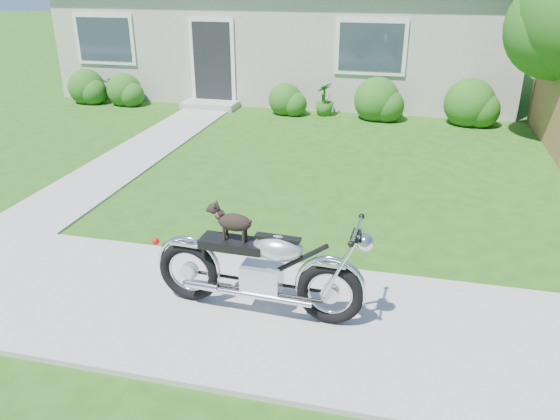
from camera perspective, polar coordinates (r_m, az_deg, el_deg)
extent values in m
plane|color=#235114|center=(6.63, -21.30, -7.53)|extent=(80.00, 80.00, 0.00)
cube|color=#9E9B93|center=(6.62, -21.33, -7.38)|extent=(24.00, 2.20, 0.04)
cube|color=#9E9B93|center=(11.28, -13.77, 6.31)|extent=(1.20, 8.00, 0.03)
cube|color=beige|center=(17.02, 1.54, 17.77)|extent=(12.00, 6.00, 3.00)
cube|color=black|center=(14.60, -7.06, 14.84)|extent=(1.00, 0.06, 2.10)
cube|color=#9E9B93|center=(14.46, -7.35, 10.82)|extent=(1.40, 0.70, 0.16)
cube|color=#2D3847|center=(15.82, -17.87, 16.62)|extent=(1.70, 0.05, 1.30)
cube|color=#2D3847|center=(13.66, 9.46, 16.44)|extent=(1.70, 0.05, 1.30)
cube|color=brown|center=(14.01, 25.28, 12.04)|extent=(0.12, 0.12, 1.90)
sphere|color=#265A17|center=(13.40, 19.19, 10.48)|extent=(1.14, 1.14, 1.14)
sphere|color=#265A17|center=(13.70, 0.55, 11.45)|extent=(0.82, 0.82, 0.82)
sphere|color=#265A17|center=(15.27, -15.97, 11.95)|extent=(0.89, 0.89, 0.89)
sphere|color=#265A17|center=(13.37, 10.08, 11.26)|extent=(1.08, 1.08, 1.08)
sphere|color=#265A17|center=(15.82, -19.56, 12.00)|extent=(0.96, 0.96, 0.96)
imported|color=#1A5416|center=(15.46, -16.79, 11.77)|extent=(0.66, 0.71, 0.64)
imported|color=#29651C|center=(13.56, 4.68, 11.47)|extent=(0.60, 0.60, 0.80)
torus|color=black|center=(5.40, 5.25, -8.67)|extent=(0.67, 0.14, 0.67)
torus|color=black|center=(5.82, -9.47, -6.34)|extent=(0.67, 0.14, 0.67)
cube|color=silver|center=(5.52, -1.92, -7.16)|extent=(0.41, 0.26, 0.30)
ellipsoid|color=silver|center=(5.29, -0.22, -3.99)|extent=(0.52, 0.31, 0.26)
cube|color=black|center=(5.44, -4.98, -3.51)|extent=(0.66, 0.29, 0.09)
cube|color=silver|center=(5.22, 5.39, -5.51)|extent=(0.31, 0.15, 0.03)
cube|color=silver|center=(5.65, -9.70, -3.36)|extent=(0.31, 0.15, 0.03)
cylinder|color=silver|center=(5.02, 8.01, -2.04)|extent=(0.06, 0.60, 0.03)
sphere|color=silver|center=(5.06, 8.83, -3.37)|extent=(0.18, 0.18, 0.17)
cylinder|color=silver|center=(5.48, -2.33, -8.99)|extent=(1.10, 0.11, 0.06)
ellipsoid|color=black|center=(5.33, -4.76, -1.30)|extent=(0.35, 0.18, 0.18)
sphere|color=black|center=(5.35, -6.92, 0.15)|extent=(0.12, 0.12, 0.11)
cylinder|color=black|center=(5.45, -5.56, -2.15)|extent=(0.03, 0.03, 0.14)
cylinder|color=black|center=(5.38, -5.88, -2.50)|extent=(0.03, 0.03, 0.14)
cylinder|color=black|center=(5.38, -3.57, -2.42)|extent=(0.03, 0.03, 0.14)
cylinder|color=black|center=(5.31, -3.86, -2.78)|extent=(0.03, 0.03, 0.14)
torus|color=#D8395A|center=(5.36, -6.40, -0.40)|extent=(0.06, 0.10, 0.09)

